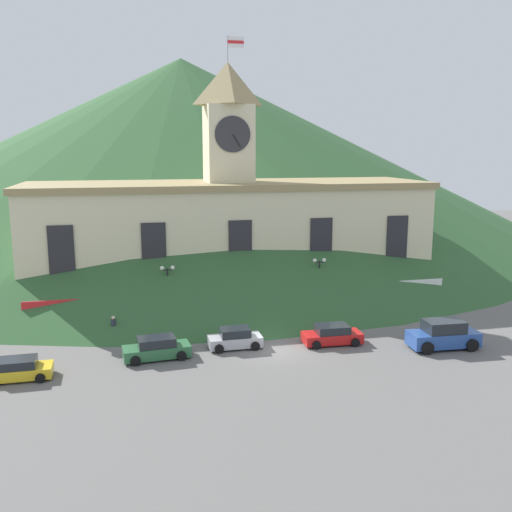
% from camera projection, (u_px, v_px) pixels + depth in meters
% --- Properties ---
extents(ground_plane, '(160.00, 160.00, 0.00)m').
position_uv_depth(ground_plane, '(276.00, 351.00, 41.24)').
color(ground_plane, '#605E5B').
extents(civic_building, '(39.98, 11.82, 25.03)m').
position_uv_depth(civic_building, '(229.00, 231.00, 57.93)').
color(civic_building, beige).
rests_on(civic_building, ground).
extents(banner_fence, '(37.36, 0.12, 2.33)m').
position_uv_depth(banner_fence, '(249.00, 302.00, 49.86)').
color(banner_fence, red).
rests_on(banner_fence, ground).
extents(hillside_backdrop, '(121.17, 121.17, 29.40)m').
position_uv_depth(hillside_backdrop, '(183.00, 147.00, 98.73)').
color(hillside_backdrop, '#2D562D').
rests_on(hillside_backdrop, ground).
extents(street_lamp_left, '(1.26, 0.36, 4.49)m').
position_uv_depth(street_lamp_left, '(168.00, 279.00, 49.18)').
color(street_lamp_left, black).
rests_on(street_lamp_left, ground).
extents(street_lamp_right, '(1.26, 0.36, 4.54)m').
position_uv_depth(street_lamp_right, '(319.00, 271.00, 52.24)').
color(street_lamp_right, black).
rests_on(street_lamp_right, ground).
extents(car_silver_hatch, '(3.91, 2.02, 1.50)m').
position_uv_depth(car_silver_hatch, '(235.00, 339.00, 41.75)').
color(car_silver_hatch, '#B7B7BC').
rests_on(car_silver_hatch, ground).
extents(car_blue_van, '(5.19, 2.56, 2.10)m').
position_uv_depth(car_blue_van, '(443.00, 335.00, 41.65)').
color(car_blue_van, '#284C99').
rests_on(car_blue_van, ground).
extents(car_green_wagon, '(4.74, 2.46, 1.55)m').
position_uv_depth(car_green_wagon, '(157.00, 349.00, 39.60)').
color(car_green_wagon, '#2D663D').
rests_on(car_green_wagon, ground).
extents(car_red_sedan, '(4.46, 2.24, 1.45)m').
position_uv_depth(car_red_sedan, '(332.00, 335.00, 42.62)').
color(car_red_sedan, red).
rests_on(car_red_sedan, ground).
extents(car_yellow_coupe, '(4.23, 2.18, 1.35)m').
position_uv_depth(car_yellow_coupe, '(18.00, 370.00, 36.07)').
color(car_yellow_coupe, yellow).
rests_on(car_yellow_coupe, ground).
extents(pedestrian, '(0.43, 0.43, 1.75)m').
position_uv_depth(pedestrian, '(114.00, 326.00, 43.89)').
color(pedestrian, '#282D3D').
rests_on(pedestrian, ground).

